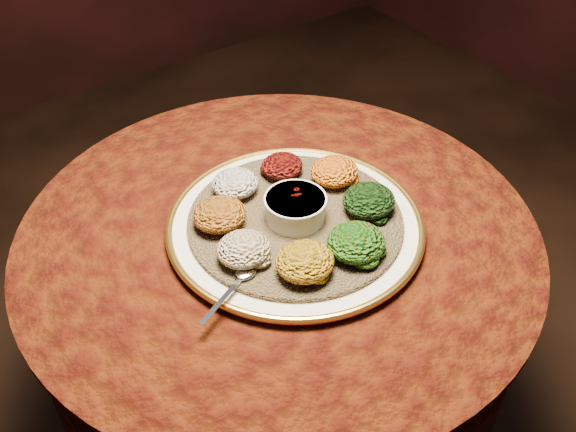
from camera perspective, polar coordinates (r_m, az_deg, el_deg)
table at (r=1.31m, az=-0.79°, el=-6.81°), size 0.96×0.96×0.73m
platter at (r=1.17m, az=0.64°, el=-0.79°), size 0.59×0.59×0.02m
injera at (r=1.16m, az=0.65°, el=-0.39°), size 0.48×0.48×0.01m
stew_bowl at (r=1.14m, az=0.66°, el=0.82°), size 0.11×0.11×0.05m
spoon at (r=1.05m, az=-4.14°, el=-5.48°), size 0.13×0.07×0.01m
portion_ayib at (r=1.21m, az=-4.71°, el=2.90°), size 0.09×0.08×0.04m
portion_kitfo at (r=1.25m, az=-0.53°, el=4.48°), size 0.08×0.08×0.04m
portion_tikil at (r=1.23m, az=4.15°, el=3.98°), size 0.09×0.09×0.04m
portion_gomen at (r=1.17m, az=7.19°, el=1.39°), size 0.10×0.09×0.05m
portion_mixveg at (r=1.08m, az=6.07°, el=-2.34°), size 0.10×0.10×0.05m
portion_kik at (r=1.04m, az=1.50°, el=-4.07°), size 0.10×0.09×0.05m
portion_timatim at (r=1.07m, az=-3.96°, el=-2.95°), size 0.09×0.09×0.04m
portion_shiro at (r=1.14m, az=-6.11°, el=0.13°), size 0.10×0.09×0.05m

